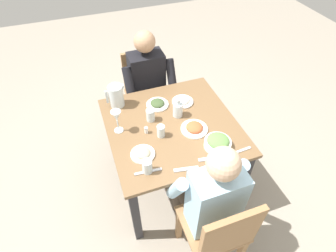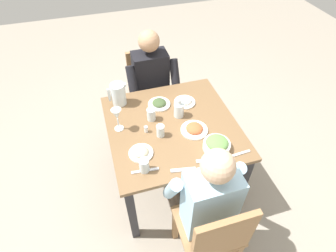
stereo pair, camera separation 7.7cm
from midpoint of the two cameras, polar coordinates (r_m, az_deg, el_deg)
ground_plane at (r=2.68m, az=1.59°, el=-10.59°), size 8.00×8.00×0.00m
dining_table at (r=2.21m, az=1.90°, el=-1.71°), size 1.00×1.00×0.71m
chair_near at (r=2.87m, az=-3.17°, el=8.01°), size 0.40×0.40×0.87m
chair_far at (r=1.91m, az=10.65°, el=-21.28°), size 0.40×0.40×0.87m
diner_near at (r=2.62m, az=-2.17°, el=7.98°), size 0.48×0.53×1.16m
diner_far at (r=1.86m, az=8.63°, el=-14.07°), size 0.48×0.53×1.16m
water_pitcher at (r=2.30m, az=-9.37°, el=6.55°), size 0.16×0.12×0.19m
salad_bowl at (r=1.98m, az=11.22°, el=-3.82°), size 0.19×0.19×0.09m
plate_dolmas at (r=2.30m, az=-0.90°, el=4.71°), size 0.19×0.19×0.05m
plate_rice_curry at (r=2.09m, az=6.55°, el=-0.63°), size 0.21×0.21×0.05m
plate_beans at (r=1.94m, az=-4.53°, el=-5.51°), size 0.17×0.17×0.04m
plate_yoghurt at (r=2.33m, az=4.44°, el=5.14°), size 0.18×0.18×0.05m
water_glass_by_pitcher at (r=2.02m, az=-0.50°, el=-1.03°), size 0.06×0.06×0.10m
water_glass_far_right at (r=1.82m, az=-3.78°, el=-8.23°), size 0.07×0.07×0.10m
water_glass_center at (r=2.15m, az=-2.50°, el=2.39°), size 0.07×0.07×0.10m
wine_glass at (r=2.03m, az=-9.56°, el=2.21°), size 0.08×0.08×0.20m
oil_carafe at (r=2.18m, az=3.29°, el=3.27°), size 0.08×0.08×0.16m
salt_shaker at (r=2.07m, az=-3.55°, el=-0.69°), size 0.03×0.03×0.05m
fork_near at (r=1.93m, az=9.54°, el=-7.05°), size 0.17×0.05×0.01m
knife_near at (r=2.01m, az=15.55°, el=-5.68°), size 0.19×0.03×0.01m
fork_far at (r=1.86m, az=4.38°, el=-9.10°), size 0.17×0.06×0.01m
knife_far at (r=1.85m, az=-3.61°, el=-9.29°), size 0.19×0.03×0.01m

